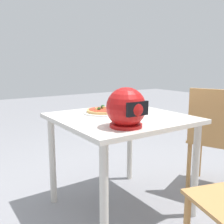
{
  "coord_description": "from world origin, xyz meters",
  "views": [
    {
      "loc": [
        1.08,
        1.49,
        1.1
      ],
      "look_at": [
        0.02,
        -0.08,
        0.74
      ],
      "focal_mm": 41.8,
      "sensor_mm": 36.0,
      "label": 1
    }
  ],
  "objects_px": {
    "dining_table": "(121,129)",
    "chair_side": "(214,135)",
    "motorcycle_helmet": "(126,108)",
    "pizza": "(104,110)"
  },
  "relations": [
    {
      "from": "dining_table",
      "to": "chair_side",
      "type": "height_order",
      "value": "chair_side"
    },
    {
      "from": "dining_table",
      "to": "motorcycle_helmet",
      "type": "distance_m",
      "value": 0.39
    },
    {
      "from": "pizza",
      "to": "motorcycle_helmet",
      "type": "bearing_deg",
      "value": 74.26
    },
    {
      "from": "pizza",
      "to": "chair_side",
      "type": "relative_size",
      "value": 0.29
    },
    {
      "from": "dining_table",
      "to": "pizza",
      "type": "distance_m",
      "value": 0.2
    },
    {
      "from": "dining_table",
      "to": "motorcycle_helmet",
      "type": "relative_size",
      "value": 3.73
    },
    {
      "from": "dining_table",
      "to": "chair_side",
      "type": "relative_size",
      "value": 0.99
    },
    {
      "from": "dining_table",
      "to": "chair_side",
      "type": "bearing_deg",
      "value": 165.04
    },
    {
      "from": "dining_table",
      "to": "chair_side",
      "type": "distance_m",
      "value": 0.85
    },
    {
      "from": "pizza",
      "to": "motorcycle_helmet",
      "type": "relative_size",
      "value": 1.1
    }
  ]
}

